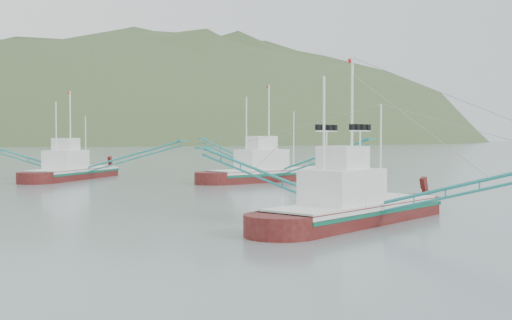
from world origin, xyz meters
TOP-DOWN VIEW (x-y plane):
  - ground at (0.00, 0.00)m, footprint 1200.00×1200.00m
  - main_boat at (1.57, -0.79)m, footprint 13.33×23.00m
  - bg_boat_right at (17.61, 27.77)m, footprint 14.80×26.57m
  - bg_boat_far at (1.97, 42.95)m, footprint 20.02×21.98m
  - headland_right at (240.00, 430.00)m, footprint 684.00×432.00m

SIDE VIEW (x-z plane):
  - ground at x=0.00m, z-range 0.00..0.00m
  - headland_right at x=240.00m, z-range -153.00..153.00m
  - bg_boat_right at x=17.61m, z-range -3.90..6.85m
  - main_boat at x=1.57m, z-range -2.99..6.46m
  - bg_boat_far at x=1.97m, z-range -2.93..7.34m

